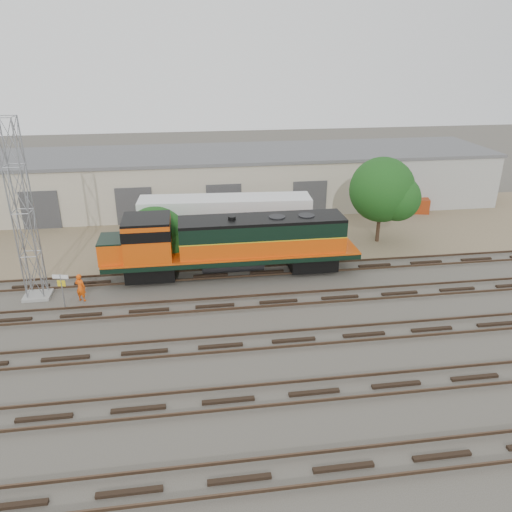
{
  "coord_description": "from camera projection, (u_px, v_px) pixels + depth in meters",
  "views": [
    {
      "loc": [
        -1.37,
        -25.75,
        14.94
      ],
      "look_at": [
        2.93,
        4.0,
        2.2
      ],
      "focal_mm": 35.0,
      "sensor_mm": 36.0,
      "label": 1
    }
  ],
  "objects": [
    {
      "name": "semi_trailer",
      "position": [
        230.0,
        216.0,
        39.09
      ],
      "size": [
        13.42,
        3.48,
        4.09
      ],
      "rotation": [
        0.0,
        0.0,
        -0.06
      ],
      "color": "silver",
      "rests_on": "ground"
    },
    {
      "name": "sign_post",
      "position": [
        62.0,
        285.0,
        29.89
      ],
      "size": [
        0.96,
        0.24,
        2.38
      ],
      "color": "gray",
      "rests_on": "ground"
    },
    {
      "name": "warehouse",
      "position": [
        200.0,
        180.0,
        49.38
      ],
      "size": [
        58.4,
        10.4,
        5.3
      ],
      "color": "#B9B09A",
      "rests_on": "ground"
    },
    {
      "name": "worker",
      "position": [
        81.0,
        287.0,
        31.25
      ],
      "size": [
        0.79,
        0.67,
        1.85
      ],
      "primitive_type": "imported",
      "rotation": [
        0.0,
        0.0,
        2.74
      ],
      "color": "#F2520D",
      "rests_on": "ground"
    },
    {
      "name": "dirt_strip",
      "position": [
        204.0,
        232.0,
        43.14
      ],
      "size": [
        80.0,
        16.0,
        0.02
      ],
      "primitive_type": "cube",
      "color": "#726047",
      "rests_on": "ground"
    },
    {
      "name": "tree_mid",
      "position": [
        159.0,
        241.0,
        35.86
      ],
      "size": [
        4.9,
        4.67,
        4.67
      ],
      "color": "#382619",
      "rests_on": "ground"
    },
    {
      "name": "ground",
      "position": [
        217.0,
        319.0,
        29.47
      ],
      "size": [
        140.0,
        140.0,
        0.0
      ],
      "primitive_type": "plane",
      "color": "#47423A",
      "rests_on": "ground"
    },
    {
      "name": "locomotive",
      "position": [
        228.0,
        243.0,
        34.16
      ],
      "size": [
        17.58,
        3.08,
        4.23
      ],
      "color": "black",
      "rests_on": "tracks"
    },
    {
      "name": "tracks",
      "position": [
        221.0,
        346.0,
        26.71
      ],
      "size": [
        80.0,
        20.4,
        0.28
      ],
      "color": "black",
      "rests_on": "ground"
    },
    {
      "name": "signal_tower",
      "position": [
        23.0,
        215.0,
        30.01
      ],
      "size": [
        1.66,
        1.66,
        11.27
      ],
      "rotation": [
        0.0,
        0.0,
        -0.03
      ],
      "color": "gray",
      "rests_on": "ground"
    },
    {
      "name": "dumpster_blue",
      "position": [
        404.0,
        204.0,
        48.14
      ],
      "size": [
        2.08,
        2.03,
        1.5
      ],
      "primitive_type": "cube",
      "rotation": [
        0.0,
        0.0,
        -0.43
      ],
      "color": "navy",
      "rests_on": "ground"
    },
    {
      "name": "dumpster_red",
      "position": [
        420.0,
        206.0,
        47.96
      ],
      "size": [
        1.78,
        1.71,
        1.4
      ],
      "primitive_type": "cube",
      "rotation": [
        0.0,
        0.0,
        -0.23
      ],
      "color": "#943110",
      "rests_on": "ground"
    },
    {
      "name": "tree_east",
      "position": [
        386.0,
        192.0,
        39.36
      ],
      "size": [
        5.41,
        5.15,
        6.96
      ],
      "color": "#382619",
      "rests_on": "ground"
    }
  ]
}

